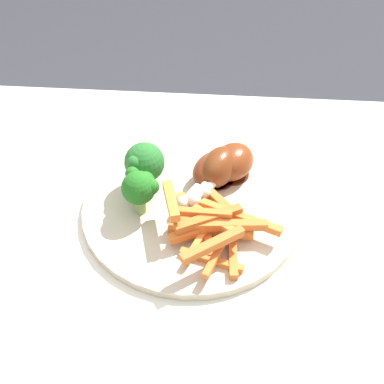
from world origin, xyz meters
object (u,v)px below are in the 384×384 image
object	(u,v)px
chicken_drumstick_near	(211,172)
chicken_drumstick_extra	(218,169)
dinner_plate	(192,206)
carrot_fries_pile	(211,225)
broccoli_floret_middle	(140,187)
dining_table	(138,277)
chicken_drumstick_far	(231,164)
broccoli_floret_front	(144,163)

from	to	relation	value
chicken_drumstick_near	chicken_drumstick_extra	world-z (taller)	chicken_drumstick_extra
dinner_plate	carrot_fries_pile	world-z (taller)	carrot_fries_pile
broccoli_floret_middle	dining_table	bearing A→B (deg)	63.73
dining_table	chicken_drumstick_far	xyz separation A→B (m)	(-0.13, -0.10, 0.14)
chicken_drumstick_near	chicken_drumstick_far	world-z (taller)	chicken_drumstick_far
broccoli_floret_front	carrot_fries_pile	bearing A→B (deg)	138.46
dining_table	chicken_drumstick_extra	size ratio (longest dim) A/B	10.75
dining_table	chicken_drumstick_far	bearing A→B (deg)	-141.55
dining_table	dinner_plate	distance (m)	0.14
dining_table	chicken_drumstick_near	size ratio (longest dim) A/B	10.45
broccoli_floret_middle	chicken_drumstick_far	world-z (taller)	broccoli_floret_middle
dinner_plate	broccoli_floret_middle	distance (m)	0.08
dinner_plate	chicken_drumstick_extra	xyz separation A→B (m)	(-0.03, -0.04, 0.03)
chicken_drumstick_far	dining_table	bearing A→B (deg)	38.45
carrot_fries_pile	chicken_drumstick_extra	size ratio (longest dim) A/B	1.35
dining_table	broccoli_floret_middle	xyz separation A→B (m)	(-0.01, -0.02, 0.16)
dinner_plate	broccoli_floret_middle	world-z (taller)	broccoli_floret_middle
chicken_drumstick_extra	broccoli_floret_front	bearing A→B (deg)	8.90
dining_table	broccoli_floret_front	bearing A→B (deg)	-98.00
dining_table	broccoli_floret_middle	distance (m)	0.16
broccoli_floret_middle	carrot_fries_pile	xyz separation A→B (m)	(-0.09, 0.04, -0.02)
chicken_drumstick_near	chicken_drumstick_far	bearing A→B (deg)	-148.74
dining_table	chicken_drumstick_near	world-z (taller)	chicken_drumstick_near
dining_table	chicken_drumstick_far	size ratio (longest dim) A/B	11.00
dining_table	broccoli_floret_front	xyz separation A→B (m)	(-0.01, -0.07, 0.16)
broccoli_floret_middle	carrot_fries_pile	world-z (taller)	broccoli_floret_middle
chicken_drumstick_near	carrot_fries_pile	bearing A→B (deg)	92.69
dining_table	carrot_fries_pile	xyz separation A→B (m)	(-0.10, 0.01, 0.14)
carrot_fries_pile	chicken_drumstick_near	world-z (taller)	carrot_fries_pile
dinner_plate	carrot_fries_pile	xyz separation A→B (m)	(-0.03, 0.06, 0.02)
broccoli_floret_front	carrot_fries_pile	world-z (taller)	broccoli_floret_front
broccoli_floret_front	chicken_drumstick_extra	size ratio (longest dim) A/B	0.59
broccoli_floret_middle	chicken_drumstick_near	bearing A→B (deg)	-145.47
dining_table	dinner_plate	world-z (taller)	dinner_plate
broccoli_floret_front	chicken_drumstick_near	distance (m)	0.09
chicken_drumstick_near	chicken_drumstick_extra	xyz separation A→B (m)	(-0.01, -0.00, 0.01)
dining_table	carrot_fries_pile	distance (m)	0.17
broccoli_floret_front	chicken_drumstick_near	size ratio (longest dim) A/B	0.57
carrot_fries_pile	chicken_drumstick_extra	xyz separation A→B (m)	(-0.00, -0.10, 0.01)
chicken_drumstick_extra	dining_table	bearing A→B (deg)	38.25
dining_table	chicken_drumstick_near	distance (m)	0.19
broccoli_floret_front	broccoli_floret_middle	bearing A→B (deg)	92.22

